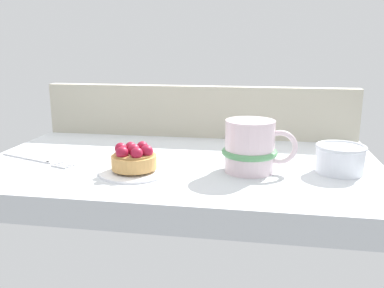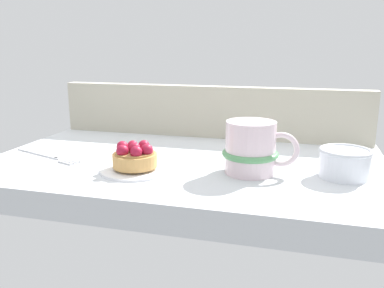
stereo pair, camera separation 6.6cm
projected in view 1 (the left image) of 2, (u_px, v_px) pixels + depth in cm
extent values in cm
cube|color=silver|center=(181.00, 171.00, 74.70)|extent=(70.57, 42.55, 4.35)
cube|color=#B2AD99|center=(198.00, 111.00, 91.72)|extent=(69.16, 3.04, 11.39)
cylinder|color=white|center=(134.00, 171.00, 66.77)|extent=(11.50, 11.50, 0.79)
cylinder|color=white|center=(135.00, 172.00, 66.82)|extent=(6.32, 6.32, 0.39)
cylinder|color=tan|center=(134.00, 162.00, 66.41)|extent=(7.33, 7.33, 2.21)
cylinder|color=#A37942|center=(134.00, 154.00, 66.11)|extent=(6.45, 6.45, 0.30)
sphere|color=maroon|center=(134.00, 150.00, 65.94)|extent=(2.02, 2.02, 2.02)
sphere|color=maroon|center=(147.00, 151.00, 65.36)|extent=(2.06, 2.06, 2.06)
sphere|color=maroon|center=(142.00, 147.00, 67.47)|extent=(1.88, 1.88, 1.88)
sphere|color=maroon|center=(131.00, 147.00, 67.93)|extent=(1.83, 1.83, 1.83)
sphere|color=maroon|center=(121.00, 149.00, 66.38)|extent=(1.98, 1.98, 1.98)
sphere|color=maroon|center=(122.00, 153.00, 64.46)|extent=(2.00, 2.00, 2.00)
sphere|color=maroon|center=(137.00, 154.00, 64.08)|extent=(1.97, 1.97, 1.97)
cylinder|color=silver|center=(250.00, 146.00, 66.75)|extent=(8.06, 8.06, 8.56)
torus|color=#569960|center=(249.00, 152.00, 67.00)|extent=(9.12, 9.12, 1.03)
torus|color=silver|center=(280.00, 147.00, 65.97)|extent=(5.67, 0.87, 5.67)
cube|color=silver|center=(26.00, 157.00, 74.96)|extent=(11.51, 4.75, 0.60)
cube|color=silver|center=(49.00, 162.00, 72.11)|extent=(1.32, 0.94, 0.60)
cube|color=silver|center=(58.00, 166.00, 69.51)|extent=(3.37, 1.42, 0.60)
cube|color=silver|center=(62.00, 165.00, 70.13)|extent=(3.37, 1.42, 0.60)
cube|color=silver|center=(65.00, 164.00, 70.75)|extent=(3.37, 1.42, 0.60)
cube|color=silver|center=(68.00, 163.00, 71.37)|extent=(3.37, 1.42, 0.60)
cylinder|color=silver|center=(340.00, 160.00, 66.60)|extent=(7.65, 7.65, 4.33)
torus|color=silver|center=(341.00, 147.00, 66.08)|extent=(8.10, 8.10, 0.60)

